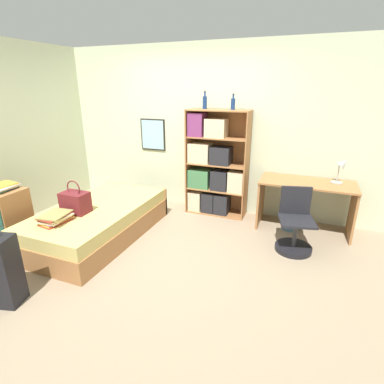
{
  "coord_description": "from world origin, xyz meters",
  "views": [
    {
      "loc": [
        1.78,
        -2.99,
        1.97
      ],
      "look_at": [
        0.51,
        0.2,
        0.75
      ],
      "focal_mm": 28.0,
      "sensor_mm": 36.0,
      "label": 1
    }
  ],
  "objects_px": {
    "handbag": "(75,202)",
    "desk_lamp": "(342,167)",
    "bookcase": "(213,168)",
    "waste_bin": "(291,220)",
    "dresser": "(7,217)",
    "desk_chair": "(294,231)",
    "desk": "(306,196)",
    "bottle_brown": "(233,104)",
    "book_stack_on_bed": "(55,218)",
    "magazine_pile_on_dresser": "(0,187)",
    "bottle_green": "(205,102)",
    "bed": "(100,221)"
  },
  "relations": [
    {
      "from": "handbag",
      "to": "desk_lamp",
      "type": "relative_size",
      "value": 1.18
    },
    {
      "from": "handbag",
      "to": "magazine_pile_on_dresser",
      "type": "height_order",
      "value": "handbag"
    },
    {
      "from": "bottle_green",
      "to": "bottle_brown",
      "type": "distance_m",
      "value": 0.43
    },
    {
      "from": "book_stack_on_bed",
      "to": "desk",
      "type": "height_order",
      "value": "desk"
    },
    {
      "from": "magazine_pile_on_dresser",
      "to": "bottle_green",
      "type": "relative_size",
      "value": 1.47
    },
    {
      "from": "dresser",
      "to": "bottle_brown",
      "type": "bearing_deg",
      "value": 39.75
    },
    {
      "from": "bed",
      "to": "dresser",
      "type": "relative_size",
      "value": 2.72
    },
    {
      "from": "desk_chair",
      "to": "waste_bin",
      "type": "height_order",
      "value": "desk_chair"
    },
    {
      "from": "bed",
      "to": "desk_lamp",
      "type": "xyz_separation_m",
      "value": [
        3.0,
        1.33,
        0.73
      ]
    },
    {
      "from": "desk_lamp",
      "to": "waste_bin",
      "type": "relative_size",
      "value": 1.24
    },
    {
      "from": "desk",
      "to": "desk_chair",
      "type": "height_order",
      "value": "desk_chair"
    },
    {
      "from": "bed",
      "to": "bottle_brown",
      "type": "relative_size",
      "value": 8.89
    },
    {
      "from": "bed",
      "to": "desk_chair",
      "type": "bearing_deg",
      "value": 13.51
    },
    {
      "from": "bed",
      "to": "desk_chair",
      "type": "relative_size",
      "value": 2.54
    },
    {
      "from": "handbag",
      "to": "dresser",
      "type": "bearing_deg",
      "value": -158.3
    },
    {
      "from": "magazine_pile_on_dresser",
      "to": "desk_lamp",
      "type": "xyz_separation_m",
      "value": [
        3.97,
        1.95,
        0.17
      ]
    },
    {
      "from": "bookcase",
      "to": "desk_lamp",
      "type": "bearing_deg",
      "value": -0.58
    },
    {
      "from": "desk",
      "to": "bookcase",
      "type": "bearing_deg",
      "value": 175.44
    },
    {
      "from": "waste_bin",
      "to": "desk_lamp",
      "type": "bearing_deg",
      "value": 15.22
    },
    {
      "from": "bottle_green",
      "to": "desk_chair",
      "type": "height_order",
      "value": "bottle_green"
    },
    {
      "from": "bottle_brown",
      "to": "handbag",
      "type": "bearing_deg",
      "value": -133.13
    },
    {
      "from": "bottle_brown",
      "to": "bottle_green",
      "type": "bearing_deg",
      "value": -179.06
    },
    {
      "from": "desk",
      "to": "desk_lamp",
      "type": "bearing_deg",
      "value": 13.11
    },
    {
      "from": "desk_lamp",
      "to": "waste_bin",
      "type": "bearing_deg",
      "value": -164.78
    },
    {
      "from": "handbag",
      "to": "bottle_green",
      "type": "xyz_separation_m",
      "value": [
        1.14,
        1.67,
        1.16
      ]
    },
    {
      "from": "dresser",
      "to": "bookcase",
      "type": "xyz_separation_m",
      "value": [
        2.15,
        1.97,
        0.38
      ]
    },
    {
      "from": "dresser",
      "to": "bottle_brown",
      "type": "distance_m",
      "value": 3.43
    },
    {
      "from": "bookcase",
      "to": "bottle_green",
      "type": "bearing_deg",
      "value": 167.3
    },
    {
      "from": "dresser",
      "to": "desk_chair",
      "type": "xyz_separation_m",
      "value": [
        3.48,
        1.22,
        -0.12
      ]
    },
    {
      "from": "handbag",
      "to": "desk",
      "type": "relative_size",
      "value": 0.34
    },
    {
      "from": "handbag",
      "to": "desk",
      "type": "xyz_separation_m",
      "value": [
        2.71,
        1.52,
        -0.07
      ]
    },
    {
      "from": "bottle_brown",
      "to": "desk_lamp",
      "type": "height_order",
      "value": "bottle_brown"
    },
    {
      "from": "desk_lamp",
      "to": "waste_bin",
      "type": "distance_m",
      "value": 0.99
    },
    {
      "from": "dresser",
      "to": "desk_lamp",
      "type": "distance_m",
      "value": 4.46
    },
    {
      "from": "waste_bin",
      "to": "bookcase",
      "type": "bearing_deg",
      "value": 172.18
    },
    {
      "from": "bottle_brown",
      "to": "magazine_pile_on_dresser",
      "type": "bearing_deg",
      "value": -140.33
    },
    {
      "from": "handbag",
      "to": "waste_bin",
      "type": "distance_m",
      "value": 2.97
    },
    {
      "from": "desk",
      "to": "desk_chair",
      "type": "xyz_separation_m",
      "value": [
        -0.08,
        -0.63,
        -0.26
      ]
    },
    {
      "from": "bookcase",
      "to": "desk_lamp",
      "type": "relative_size",
      "value": 4.53
    },
    {
      "from": "desk_chair",
      "to": "bottle_green",
      "type": "bearing_deg",
      "value": 152.35
    },
    {
      "from": "bookcase",
      "to": "handbag",
      "type": "bearing_deg",
      "value": -128.6
    },
    {
      "from": "bookcase",
      "to": "bottle_brown",
      "type": "height_order",
      "value": "bottle_brown"
    },
    {
      "from": "handbag",
      "to": "desk_chair",
      "type": "xyz_separation_m",
      "value": [
        2.63,
        0.88,
        -0.33
      ]
    },
    {
      "from": "dresser",
      "to": "desk_lamp",
      "type": "height_order",
      "value": "desk_lamp"
    },
    {
      "from": "magazine_pile_on_dresser",
      "to": "desk_chair",
      "type": "distance_m",
      "value": 3.73
    },
    {
      "from": "book_stack_on_bed",
      "to": "magazine_pile_on_dresser",
      "type": "xyz_separation_m",
      "value": [
        -0.84,
        -0.0,
        0.27
      ]
    },
    {
      "from": "bottle_green",
      "to": "desk_chair",
      "type": "relative_size",
      "value": 0.33
    },
    {
      "from": "book_stack_on_bed",
      "to": "magazine_pile_on_dresser",
      "type": "bearing_deg",
      "value": -179.86
    },
    {
      "from": "bed",
      "to": "dresser",
      "type": "distance_m",
      "value": 1.16
    },
    {
      "from": "bed",
      "to": "book_stack_on_bed",
      "type": "height_order",
      "value": "book_stack_on_bed"
    }
  ]
}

